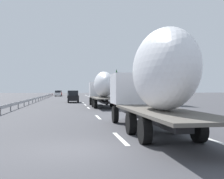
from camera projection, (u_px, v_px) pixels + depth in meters
ground_plane at (71, 101)px, 49.16m from camera, size 260.00×260.00×0.00m
lane_stripe_0 at (120, 138)px, 11.88m from camera, size 3.20×0.20×0.01m
lane_stripe_1 at (98, 117)px, 21.07m from camera, size 3.20×0.20×0.01m
lane_stripe_2 at (88, 108)px, 31.81m from camera, size 3.20×0.20×0.01m
lane_stripe_3 at (85, 105)px, 38.01m from camera, size 3.20×0.20×0.01m
lane_stripe_4 at (83, 103)px, 44.16m from camera, size 3.20×0.20×0.01m
lane_stripe_5 at (79, 99)px, 64.26m from camera, size 3.20×0.20×0.01m
lane_stripe_6 at (78, 98)px, 68.99m from camera, size 3.20×0.20×0.01m
edge_line_right at (99, 100)px, 54.94m from camera, size 110.00×0.20×0.01m
truck_lead at (103, 87)px, 33.43m from camera, size 12.55×2.55×4.17m
truck_trailing at (154, 79)px, 13.13m from camera, size 12.70×2.55×4.70m
car_red_compact at (59, 93)px, 96.35m from camera, size 4.07×1.89×1.79m
car_white_van at (58, 93)px, 86.26m from camera, size 4.55×1.89×1.80m
car_black_suv at (73, 96)px, 45.12m from camera, size 4.56×1.79×1.94m
car_silver_hatch at (71, 94)px, 70.59m from camera, size 4.07×1.86×1.80m
road_sign at (107, 88)px, 51.93m from camera, size 0.10×0.90×3.36m
tree_0 at (166, 77)px, 37.47m from camera, size 3.49×3.49×5.70m
tree_1 at (101, 85)px, 98.95m from camera, size 3.95×3.95×6.03m
tree_2 at (117, 81)px, 60.80m from camera, size 2.60×2.60×6.58m
guardrail_median at (38, 98)px, 51.22m from camera, size 94.00×0.10×0.76m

